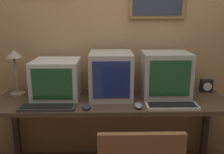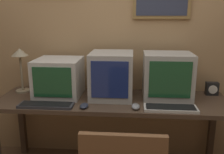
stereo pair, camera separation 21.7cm
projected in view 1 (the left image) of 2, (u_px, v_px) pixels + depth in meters
name	position (u px, v px, depth m)	size (l,w,h in m)	color
wall_back	(111.00, 31.00, 2.44)	(8.00, 0.08, 2.60)	tan
desk	(112.00, 107.00, 2.24)	(2.05, 0.62, 0.73)	#4C3828
monitor_left	(57.00, 79.00, 2.24)	(0.41, 0.40, 0.34)	beige
monitor_center	(111.00, 75.00, 2.24)	(0.38, 0.41, 0.41)	#B7B2A8
monitor_right	(165.00, 74.00, 2.27)	(0.42, 0.36, 0.40)	#B7B2A8
keyboard_main	(47.00, 107.00, 1.99)	(0.45, 0.14, 0.03)	#333338
keyboard_side	(172.00, 106.00, 2.02)	(0.42, 0.16, 0.03)	beige
mouse_near_keyboard	(87.00, 107.00, 1.99)	(0.07, 0.11, 0.03)	#282D3D
mouse_far_corner	(138.00, 106.00, 2.01)	(0.07, 0.12, 0.04)	gray
desk_clock	(206.00, 86.00, 2.42)	(0.11, 0.07, 0.12)	black
desk_lamp	(15.00, 61.00, 2.27)	(0.16, 0.16, 0.42)	tan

